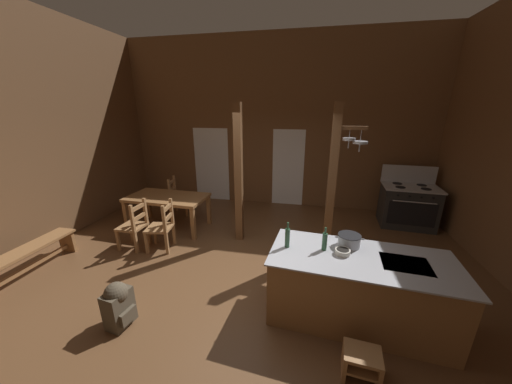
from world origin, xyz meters
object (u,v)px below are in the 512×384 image
(kitchen_island, at_px, (357,288))
(stockpot_on_counter, at_px, (349,240))
(dining_table, at_px, (167,200))
(ladderback_chair_by_post, at_px, (134,226))
(bottle_short_on_counter, at_px, (287,237))
(ladderback_chair_near_window, at_px, (178,197))
(bottle_tall_on_counter, at_px, (325,241))
(step_stool, at_px, (362,362))
(backpack, at_px, (118,303))
(mixing_bowl_on_counter, at_px, (343,252))
(ladderback_chair_at_table_end, at_px, (162,227))
(stove_range, at_px, (407,205))
(bench_along_left_wall, at_px, (27,257))

(kitchen_island, distance_m, stockpot_on_counter, 0.59)
(dining_table, height_order, ladderback_chair_by_post, ladderback_chair_by_post)
(bottle_short_on_counter, bearing_deg, ladderback_chair_near_window, 137.64)
(bottle_tall_on_counter, bearing_deg, kitchen_island, -10.98)
(ladderback_chair_near_window, height_order, stockpot_on_counter, stockpot_on_counter)
(kitchen_island, height_order, step_stool, kitchen_island)
(ladderback_chair_by_post, xyz_separation_m, stockpot_on_counter, (3.73, -0.78, 0.51))
(step_stool, distance_m, backpack, 2.81)
(kitchen_island, bearing_deg, dining_table, 151.84)
(step_stool, xyz_separation_m, mixing_bowl_on_counter, (-0.16, 0.83, 0.74))
(dining_table, distance_m, mixing_bowl_on_counter, 3.98)
(ladderback_chair_near_window, bearing_deg, bottle_short_on_counter, -42.36)
(bottle_short_on_counter, bearing_deg, mixing_bowl_on_counter, -3.40)
(ladderback_chair_by_post, height_order, ladderback_chair_at_table_end, same)
(stockpot_on_counter, bearing_deg, stove_range, 59.88)
(kitchen_island, height_order, stove_range, stove_range)
(kitchen_island, bearing_deg, ladderback_chair_by_post, 165.10)
(stove_range, xyz_separation_m, ladderback_chair_at_table_end, (-4.88, -2.07, -0.03))
(bottle_short_on_counter, bearing_deg, bottle_tall_on_counter, 2.53)
(ladderback_chair_near_window, xyz_separation_m, backpack, (0.98, -3.46, -0.14))
(kitchen_island, height_order, ladderback_chair_by_post, ladderback_chair_by_post)
(kitchen_island, relative_size, mixing_bowl_on_counter, 12.37)
(ladderback_chair_by_post, bearing_deg, bench_along_left_wall, -136.89)
(stockpot_on_counter, bearing_deg, step_stool, -86.39)
(ladderback_chair_at_table_end, bearing_deg, bottle_tall_on_counter, -19.18)
(mixing_bowl_on_counter, bearing_deg, stove_range, 60.31)
(stove_range, xyz_separation_m, backpack, (-4.43, -3.86, -0.17))
(ladderback_chair_by_post, relative_size, stockpot_on_counter, 2.67)
(stove_range, height_order, ladderback_chair_at_table_end, stove_range)
(bottle_tall_on_counter, relative_size, bottle_short_on_counter, 0.89)
(ladderback_chair_near_window, distance_m, bottle_tall_on_counter, 4.36)
(bench_along_left_wall, distance_m, stockpot_on_counter, 4.96)
(backpack, bearing_deg, stove_range, 41.11)
(bench_along_left_wall, bearing_deg, step_stool, -8.30)
(stockpot_on_counter, bearing_deg, kitchen_island, -64.03)
(ladderback_chair_by_post, height_order, mixing_bowl_on_counter, ladderback_chair_by_post)
(bench_along_left_wall, bearing_deg, dining_table, 56.60)
(bottle_short_on_counter, bearing_deg, stockpot_on_counter, 13.25)
(step_stool, xyz_separation_m, ladderback_chair_by_post, (-3.79, 1.83, 0.27))
(bottle_tall_on_counter, bearing_deg, mixing_bowl_on_counter, -15.61)
(ladderback_chair_at_table_end, bearing_deg, backpack, -75.86)
(step_stool, bearing_deg, dining_table, 142.59)
(kitchen_island, xyz_separation_m, ladderback_chair_at_table_end, (-3.31, 1.08, 0.01))
(stockpot_on_counter, xyz_separation_m, mixing_bowl_on_counter, (-0.10, -0.22, -0.05))
(ladderback_chair_near_window, relative_size, stockpot_on_counter, 2.67)
(stove_range, bearing_deg, bottle_tall_on_counter, -123.10)
(bench_along_left_wall, relative_size, mixing_bowl_on_counter, 8.62)
(mixing_bowl_on_counter, bearing_deg, bottle_short_on_counter, 176.60)
(ladderback_chair_near_window, relative_size, mixing_bowl_on_counter, 5.26)
(ladderback_chair_by_post, xyz_separation_m, mixing_bowl_on_counter, (3.63, -1.00, 0.46))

